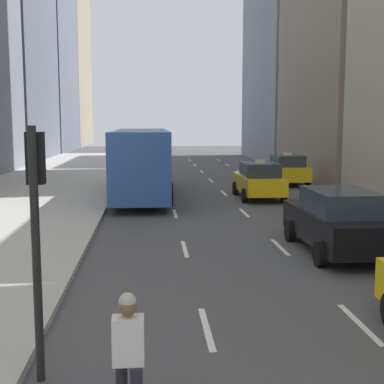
# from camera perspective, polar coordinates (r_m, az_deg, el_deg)

# --- Properties ---
(sidewalk_left) EXTENTS (8.00, 66.00, 0.15)m
(sidewalk_left) POSITION_cam_1_polar(r_m,az_deg,el_deg) (28.87, -16.10, 0.09)
(sidewalk_left) COLOR #ADAAA3
(sidewalk_left) RESTS_ON ground
(lane_markings) EXTENTS (5.72, 56.00, 0.01)m
(lane_markings) POSITION_cam_1_polar(r_m,az_deg,el_deg) (24.61, 4.38, -1.03)
(lane_markings) COLOR white
(lane_markings) RESTS_ON ground
(taxi_second) EXTENTS (2.02, 4.40, 1.87)m
(taxi_second) POSITION_cam_1_polar(r_m,az_deg,el_deg) (31.83, 10.04, 2.39)
(taxi_second) COLOR yellow
(taxi_second) RESTS_ON ground
(taxi_third) EXTENTS (2.02, 4.40, 1.87)m
(taxi_third) POSITION_cam_1_polar(r_m,az_deg,el_deg) (25.72, 7.14, 1.26)
(taxi_third) COLOR yellow
(taxi_third) RESTS_ON ground
(sedan_black_near) EXTENTS (2.02, 4.74, 1.80)m
(sedan_black_near) POSITION_cam_1_polar(r_m,az_deg,el_deg) (15.44, 15.17, -2.97)
(sedan_black_near) COLOR black
(sedan_black_near) RESTS_ON ground
(city_bus) EXTENTS (2.80, 11.61, 3.25)m
(city_bus) POSITION_cam_1_polar(r_m,az_deg,el_deg) (26.35, -5.45, 3.42)
(city_bus) COLOR #2D519E
(city_bus) RESTS_ON ground
(skateboarder) EXTENTS (0.36, 0.80, 1.75)m
(skateboarder) POSITION_cam_1_polar(r_m,az_deg,el_deg) (6.42, -6.79, -17.26)
(skateboarder) COLOR brown
(skateboarder) RESTS_ON ground
(traffic_light_pole) EXTENTS (0.24, 0.42, 3.60)m
(traffic_light_pole) POSITION_cam_1_polar(r_m,az_deg,el_deg) (7.69, -16.30, -2.06)
(traffic_light_pole) COLOR black
(traffic_light_pole) RESTS_ON ground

